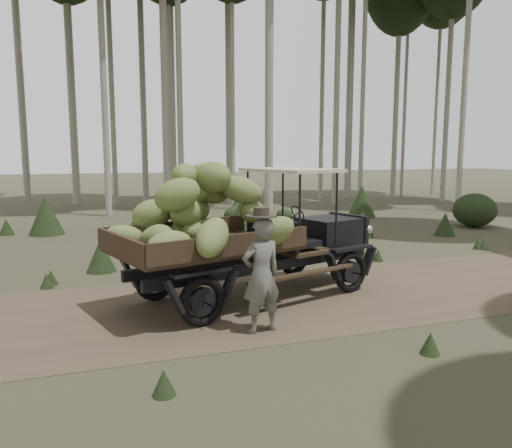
{
  "coord_description": "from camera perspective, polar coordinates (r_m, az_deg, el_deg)",
  "views": [
    {
      "loc": [
        -4.6,
        -8.12,
        2.65
      ],
      "look_at": [
        -1.65,
        0.37,
        1.36
      ],
      "focal_mm": 35.0,
      "sensor_mm": 36.0,
      "label": 1
    }
  ],
  "objects": [
    {
      "name": "ground",
      "position": [
        9.7,
        10.06,
        -7.8
      ],
      "size": [
        120.0,
        120.0,
        0.0
      ],
      "primitive_type": "plane",
      "color": "#473D2B",
      "rests_on": "ground"
    },
    {
      "name": "dirt_track",
      "position": [
        9.7,
        10.06,
        -7.78
      ],
      "size": [
        70.0,
        4.0,
        0.01
      ],
      "primitive_type": "cube",
      "color": "brown",
      "rests_on": "ground"
    },
    {
      "name": "banana_truck",
      "position": [
        8.7,
        -3.55,
        0.43
      ],
      "size": [
        5.37,
        3.34,
        2.57
      ],
      "rotation": [
        0.0,
        0.0,
        0.29
      ],
      "color": "black",
      "rests_on": "ground"
    },
    {
      "name": "farmer",
      "position": [
        7.35,
        0.61,
        -5.73
      ],
      "size": [
        0.69,
        0.54,
        1.87
      ],
      "rotation": [
        0.0,
        0.0,
        3.33
      ],
      "color": "#5E5B56",
      "rests_on": "ground"
    },
    {
      "name": "undergrowth",
      "position": [
        11.86,
        -10.66,
        -2.23
      ],
      "size": [
        23.23,
        19.58,
        1.34
      ],
      "color": "#233319",
      "rests_on": "ground"
    }
  ]
}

